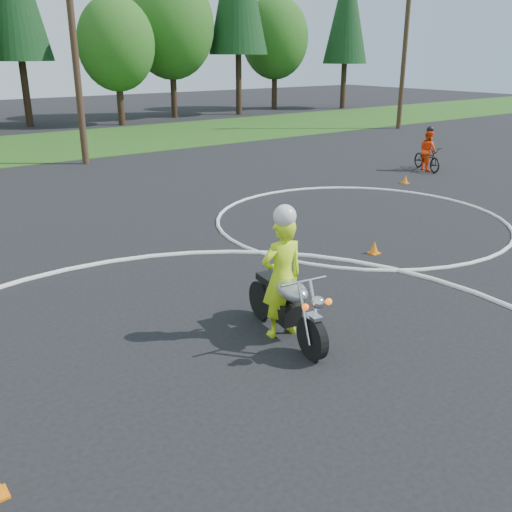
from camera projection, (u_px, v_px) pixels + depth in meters
course_markings at (279, 320)px, 10.01m from camera, size 19.05×19.05×0.12m
primary_motorcycle at (287, 305)px, 9.22m from camera, size 0.84×2.30×1.21m
rider_primary_grp at (282, 274)px, 9.17m from camera, size 0.80×0.59×2.25m
rider_second_grp at (428, 155)px, 22.64m from camera, size 1.23×1.91×1.74m
traffic_cones at (417, 270)px, 11.97m from camera, size 18.56×14.51×0.30m
treeline at (144, 18)px, 37.75m from camera, size 38.20×8.10×14.52m
utility_poles at (73, 32)px, 22.45m from camera, size 41.60×1.12×10.00m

